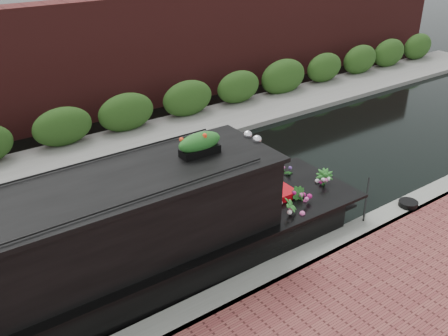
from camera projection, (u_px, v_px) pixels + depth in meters
ground at (146, 223)px, 11.58m from camera, size 80.00×80.00×0.00m
near_bank_coping at (230, 302)px, 9.20m from camera, size 40.00×0.60×0.50m
far_bank_path at (78, 160)px, 14.62m from camera, size 40.00×2.40×0.34m
far_hedge at (67, 149)px, 15.27m from camera, size 40.00×1.10×2.80m
far_brick_wall at (44, 128)px, 16.78m from camera, size 40.00×1.00×8.00m
narrowboat at (46, 278)px, 8.43m from camera, size 12.92×2.54×3.01m
rope_fender at (325, 197)px, 12.34m from camera, size 0.34×0.41×0.34m
coiled_mooring_rope at (408, 204)px, 11.76m from camera, size 0.45×0.45×0.12m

